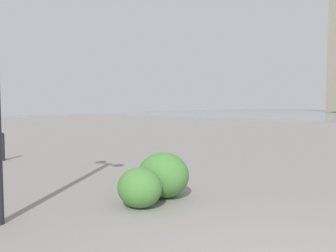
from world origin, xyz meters
TOP-DOWN VIEW (x-y plane):
  - bollard_mid at (8.64, -1.18)m, footprint 0.13×0.13m
  - shrub_low at (2.86, -0.76)m, footprint 0.71×0.63m
  - shrub_round at (2.97, -1.40)m, footprint 0.88×0.79m

SIDE VIEW (x-z plane):
  - shrub_low at x=2.86m, z-range 0.00..0.60m
  - shrub_round at x=2.97m, z-range 0.00..0.75m
  - bollard_mid at x=8.64m, z-range 0.02..0.78m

